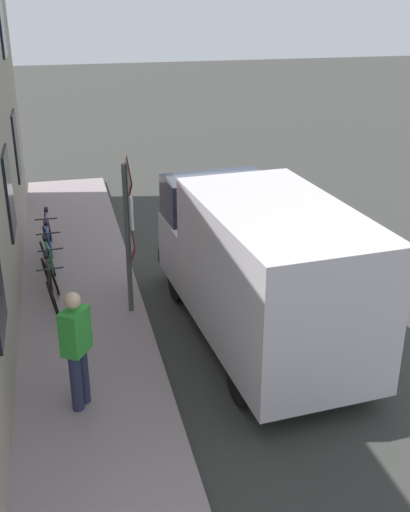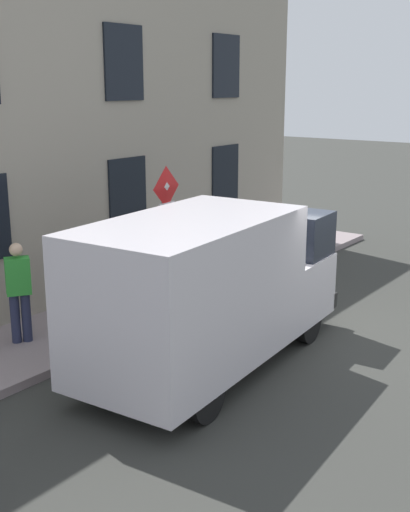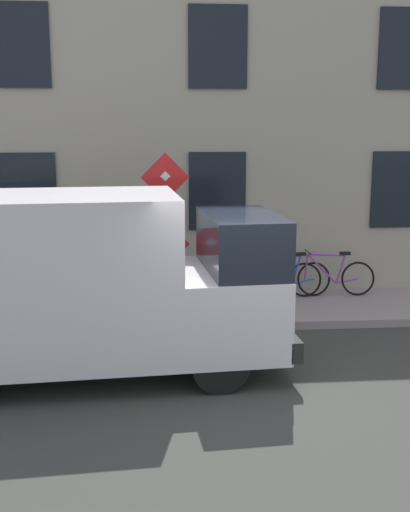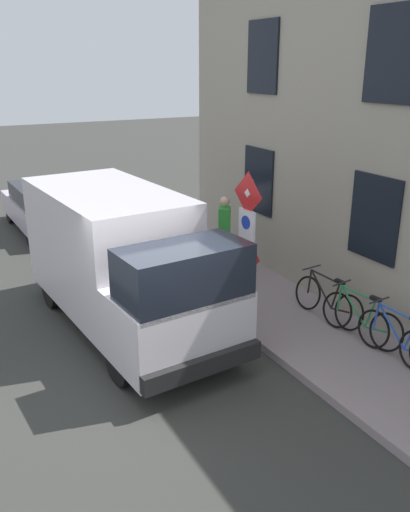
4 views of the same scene
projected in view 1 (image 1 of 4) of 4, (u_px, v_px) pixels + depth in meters
The scene contains 9 objects.
ground_plane at pixel (240, 279), 12.56m from camera, with size 80.00×80.00×0.00m, color #333430.
sidewalk_slab at pixel (81, 293), 11.85m from camera, with size 2.17×15.10×0.14m, color gray.
sign_post_stacked at pixel (130, 221), 10.42m from camera, with size 0.16×0.56×2.69m.
delivery_van at pixel (260, 265), 9.96m from camera, with size 2.40×5.47×2.50m.
bicycle_purple at pixel (48, 234), 13.49m from camera, with size 0.46×1.71×0.89m.
bicycle_blue at pixel (49, 249), 12.72m from camera, with size 0.46×1.72×0.89m.
bicycle_green at pixel (49, 265), 11.95m from camera, with size 0.49×1.72×0.89m.
bicycle_black at pixel (50, 284), 11.19m from camera, with size 0.46×1.72×0.89m.
pedestrian at pixel (77, 346), 8.19m from camera, with size 0.44×0.48×1.72m.
Camera 1 is at (3.35, 10.87, 5.40)m, focal length 43.77 mm.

